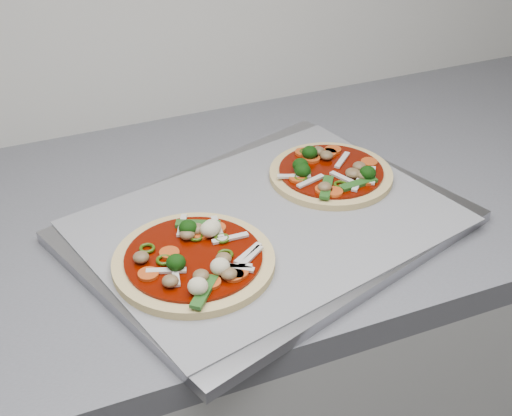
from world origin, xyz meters
name	(u,v)px	position (x,y,z in m)	size (l,w,h in m)	color
baking_tray	(268,226)	(0.46, 1.22, 0.91)	(0.50, 0.37, 0.02)	#98979D
parchment	(268,221)	(0.46, 1.22, 0.92)	(0.48, 0.35, 0.00)	gray
pizza_left	(195,259)	(0.34, 1.16, 0.93)	(0.20, 0.20, 0.03)	tan
pizza_right	(331,172)	(0.59, 1.28, 0.93)	(0.23, 0.23, 0.03)	tan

